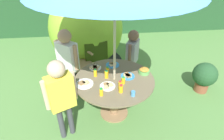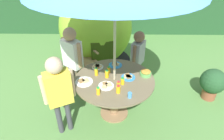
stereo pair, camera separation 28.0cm
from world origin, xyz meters
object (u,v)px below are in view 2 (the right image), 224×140
Objects in this scene: child_in_grey_shirt at (138,53)px; wooden_chair at (79,56)px; plate_far_left at (128,77)px; juice_bottle_far_right at (122,81)px; plate_mid_right at (84,82)px; juice_bottle_spot_a at (118,89)px; potted_plant at (213,83)px; child_in_white_shirt at (72,54)px; juice_bottle_near_left at (96,72)px; juice_bottle_center_back at (109,70)px; garden_table at (114,88)px; juice_bottle_front_edge at (118,85)px; snack_bowl at (146,73)px; plate_near_right at (115,65)px; dome_tent at (96,28)px; juice_bottle_spot_b at (98,91)px; plate_mid_left at (106,86)px; juice_bottle_center_front at (107,74)px; plate_back_edge at (97,67)px; cup_near at (130,95)px.

wooden_chair is at bearing -71.08° from child_in_grey_shirt.
juice_bottle_far_right reaches higher than plate_far_left.
juice_bottle_spot_a is (0.50, -0.23, 0.05)m from plate_mid_right.
potted_plant is 0.46× the size of child_in_white_shirt.
plate_far_left is 1.63× the size of juice_bottle_near_left.
juice_bottle_near_left is 0.20m from juice_bottle_center_back.
child_in_grey_shirt reaches higher than juice_bottle_center_back.
plate_far_left is (0.21, 0.04, 0.18)m from garden_table.
juice_bottle_far_right is (0.56, -0.04, 0.04)m from plate_mid_right.
plate_far_left is 1.69× the size of juice_bottle_front_edge.
snack_bowl is 0.55m from plate_near_right.
dome_tent reaches higher than juice_bottle_spot_b.
wooden_chair is at bearing 110.08° from juice_bottle_spot_b.
wooden_chair is at bearing 140.92° from plate_near_right.
plate_mid_left is 1.78× the size of juice_bottle_front_edge.
juice_bottle_far_right is at bearing -147.38° from snack_bowl.
plate_mid_right is 1.96× the size of juice_bottle_center_front.
juice_bottle_spot_b is at bearing -23.13° from child_in_white_shirt.
juice_bottle_front_edge reaches higher than plate_back_edge.
plate_mid_left and plate_near_right have the same top height.
child_in_white_shirt reaches higher than juice_bottle_spot_a.
juice_bottle_spot_b is at bearing -84.56° from plate_back_edge.
juice_bottle_front_edge is at bearing 24.55° from juice_bottle_spot_b.
snack_bowl is 0.76m from juice_bottle_near_left.
juice_bottle_center_front is at bearing -93.51° from wooden_chair.
juice_bottle_front_edge is (0.50, -0.15, 0.05)m from plate_mid_right.
plate_mid_left is (-1.87, -0.60, 0.38)m from potted_plant.
child_in_white_shirt is 1.05m from juice_bottle_spot_b.
juice_bottle_near_left reaches higher than cup_near.
juice_bottle_front_edge is 0.23m from cup_near.
plate_mid_left is 0.22m from juice_bottle_spot_a.
juice_bottle_front_edge reaches higher than cup_near.
garden_table is at bearing -167.29° from snack_bowl.
wooden_chair is 1.04m from juice_bottle_center_back.
cup_near reaches higher than plate_near_right.
plate_mid_right is at bearing -145.22° from juice_bottle_center_back.
juice_bottle_front_edge is 0.30m from juice_bottle_spot_b.
plate_back_edge is at bearing 108.17° from plate_mid_left.
snack_bowl is at bearing 0.57° from juice_bottle_near_left.
cup_near is at bearing -50.39° from juice_bottle_front_edge.
plate_near_right is 0.30m from plate_back_edge.
juice_bottle_far_right reaches higher than garden_table.
plate_mid_right is (-0.02, -1.85, -0.12)m from dome_tent.
child_in_grey_shirt is 5.45× the size of plate_far_left.
snack_bowl is 0.28m from plate_far_left.
plate_far_left is at bearing -83.98° from dome_tent.
juice_bottle_spot_a is (-1.70, -0.74, 0.42)m from potted_plant.
plate_back_edge is 1.61× the size of juice_bottle_center_back.
juice_bottle_center_front reaches higher than plate_near_right.
juice_bottle_front_edge is at bearing 88.30° from juice_bottle_spot_a.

